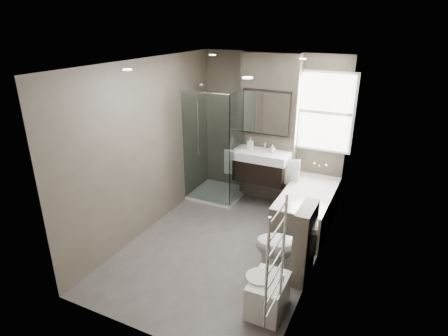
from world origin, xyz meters
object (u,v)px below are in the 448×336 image
Objects in this scene: bathtub at (307,206)px; bidet at (268,294)px; toilet at (285,246)px; vanity at (261,166)px.

bathtub reaches higher than bidet.
bidet is (0.04, -0.77, -0.17)m from toilet.
bathtub is 2.13m from bidet.
bathtub is at bearing 92.39° from bidet.
bidet is (1.01, -2.45, -0.52)m from vanity.
bidet is at bearing -87.61° from bathtub.
vanity is 1.74× the size of bidet.
bidet is (0.09, -2.13, -0.09)m from bathtub.
bathtub is 2.06× the size of toilet.
toilet is at bearing 93.26° from bidet.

